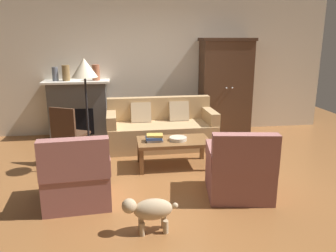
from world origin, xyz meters
name	(u,v)px	position (x,y,z in m)	size (l,w,h in m)	color
ground_plane	(174,177)	(0.00, 0.00, 0.00)	(9.60, 9.60, 0.00)	brown
back_wall	(155,64)	(0.00, 2.55, 1.40)	(7.20, 0.10, 2.80)	silver
fireplace	(78,109)	(-1.55, 2.30, 0.57)	(1.26, 0.48, 1.12)	#4C4947
armoire	(225,86)	(1.40, 2.22, 0.96)	(1.06, 0.57, 1.92)	#472D1E
couch	(161,129)	(-0.01, 1.45, 0.32)	(1.93, 0.88, 0.86)	tan
coffee_table	(174,143)	(0.06, 0.44, 0.37)	(1.10, 0.60, 0.42)	brown
fruit_bowl	(178,139)	(0.12, 0.40, 0.45)	(0.26, 0.26, 0.05)	beige
book_stack	(154,138)	(-0.24, 0.41, 0.47)	(0.26, 0.19, 0.11)	gray
mantel_vase_slate	(55,74)	(-1.93, 2.28, 1.25)	(0.11, 0.11, 0.26)	#565B66
mantel_vase_bronze	(66,73)	(-1.73, 2.28, 1.27)	(0.14, 0.14, 0.30)	olive
mantel_vase_terracotta	(96,72)	(-1.17, 2.28, 1.27)	(0.15, 0.15, 0.30)	#A86042
armchair_near_left	(77,178)	(-1.27, -0.59, 0.32)	(0.83, 0.82, 0.88)	#935B56
armchair_near_right	(239,172)	(0.71, -0.68, 0.32)	(0.88, 0.88, 0.88)	#935B56
side_chair_wooden	(68,131)	(-1.56, 0.86, 0.51)	(0.59, 0.59, 0.90)	#472D1E
floor_lamp	(85,75)	(-1.20, 0.40, 1.43)	(0.36, 0.36, 1.66)	black
dog	(150,210)	(-0.47, -1.34, 0.25)	(0.57, 0.21, 0.39)	tan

